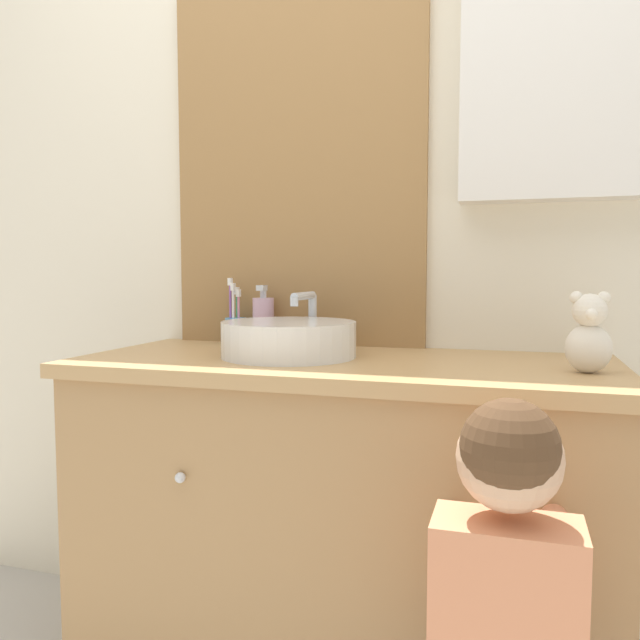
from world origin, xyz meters
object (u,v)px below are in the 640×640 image
object	(u,v)px
toothbrush_holder	(236,328)
teddy_bear	(589,335)
sink_basin	(290,338)
soap_dispenser	(263,320)
child_figure	(507,627)

from	to	relation	value
toothbrush_holder	teddy_bear	bearing A→B (deg)	-15.78
sink_basin	soap_dispenser	distance (m)	0.27
sink_basin	soap_dispenser	xyz separation A→B (m)	(-0.16, 0.22, 0.02)
soap_dispenser	teddy_bear	distance (m)	0.90
soap_dispenser	child_figure	size ratio (longest dim) A/B	0.20
teddy_bear	sink_basin	bearing A→B (deg)	175.57
sink_basin	child_figure	size ratio (longest dim) A/B	0.45
toothbrush_holder	teddy_bear	xyz separation A→B (m)	(0.95, -0.27, 0.03)
toothbrush_holder	teddy_bear	world-z (taller)	toothbrush_holder
sink_basin	teddy_bear	distance (m)	0.70
child_figure	teddy_bear	size ratio (longest dim) A/B	5.06
toothbrush_holder	child_figure	bearing A→B (deg)	-40.89
sink_basin	teddy_bear	xyz separation A→B (m)	(0.70, -0.05, 0.03)
sink_basin	toothbrush_holder	world-z (taller)	toothbrush_holder
sink_basin	child_figure	distance (m)	0.83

